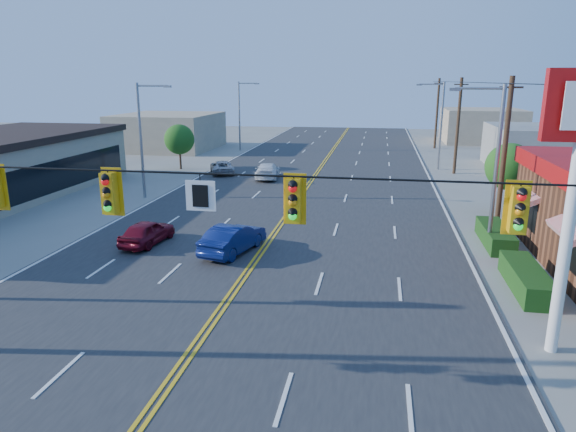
% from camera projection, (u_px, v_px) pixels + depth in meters
% --- Properties ---
extents(ground, '(160.00, 160.00, 0.00)m').
position_uv_depth(ground, '(168.00, 388.00, 14.08)').
color(ground, gray).
rests_on(ground, ground).
extents(road, '(20.00, 120.00, 0.06)m').
position_uv_depth(road, '(291.00, 210.00, 33.11)').
color(road, '#2D2D30').
rests_on(road, ground).
extents(signal_span, '(24.32, 0.34, 9.00)m').
position_uv_depth(signal_span, '(151.00, 216.00, 12.85)').
color(signal_span, '#47301E').
rests_on(signal_span, ground).
extents(streetlight_se, '(2.55, 0.25, 8.00)m').
position_uv_depth(streetlight_se, '(493.00, 159.00, 24.42)').
color(streetlight_se, gray).
rests_on(streetlight_se, ground).
extents(streetlight_ne, '(2.55, 0.25, 8.00)m').
position_uv_depth(streetlight_ne, '(439.00, 121.00, 47.26)').
color(streetlight_ne, gray).
rests_on(streetlight_ne, ground).
extents(streetlight_sw, '(2.55, 0.25, 8.00)m').
position_uv_depth(streetlight_sw, '(143.00, 134.00, 35.68)').
color(streetlight_sw, gray).
rests_on(streetlight_sw, ground).
extents(streetlight_nw, '(2.55, 0.25, 8.00)m').
position_uv_depth(streetlight_nw, '(241.00, 112.00, 60.42)').
color(streetlight_nw, gray).
rests_on(streetlight_nw, ground).
extents(utility_pole_near, '(0.28, 0.28, 8.40)m').
position_uv_depth(utility_pole_near, '(504.00, 155.00, 28.07)').
color(utility_pole_near, '#47301E').
rests_on(utility_pole_near, ground).
extents(utility_pole_mid, '(0.28, 0.28, 8.40)m').
position_uv_depth(utility_pole_mid, '(458.00, 127.00, 45.20)').
color(utility_pole_mid, '#47301E').
rests_on(utility_pole_mid, ground).
extents(utility_pole_far, '(0.28, 0.28, 8.40)m').
position_uv_depth(utility_pole_far, '(437.00, 114.00, 62.33)').
color(utility_pole_far, '#47301E').
rests_on(utility_pole_far, ground).
extents(tree_kfc_rear, '(2.94, 2.94, 4.41)m').
position_uv_depth(tree_kfc_rear, '(509.00, 167.00, 31.98)').
color(tree_kfc_rear, '#47301E').
rests_on(tree_kfc_rear, ground).
extents(tree_west, '(2.80, 2.80, 4.20)m').
position_uv_depth(tree_west, '(179.00, 139.00, 47.91)').
color(tree_west, '#47301E').
rests_on(tree_west, ground).
extents(bld_east_mid, '(12.00, 10.00, 4.00)m').
position_uv_depth(bld_east_mid, '(559.00, 148.00, 47.92)').
color(bld_east_mid, gray).
rests_on(bld_east_mid, ground).
extents(bld_west_far, '(11.00, 12.00, 4.20)m').
position_uv_depth(bld_west_far, '(168.00, 131.00, 62.60)').
color(bld_west_far, tan).
rests_on(bld_west_far, ground).
extents(bld_east_far, '(10.00, 10.00, 4.40)m').
position_uv_depth(bld_east_far, '(482.00, 126.00, 69.31)').
color(bld_east_far, tan).
rests_on(bld_east_far, ground).
extents(car_magenta, '(1.86, 3.80, 1.25)m').
position_uv_depth(car_magenta, '(147.00, 233.00, 26.11)').
color(car_magenta, maroon).
rests_on(car_magenta, ground).
extents(car_blue, '(2.48, 4.47, 1.40)m').
position_uv_depth(car_blue, '(233.00, 239.00, 24.83)').
color(car_blue, navy).
rests_on(car_blue, ground).
extents(car_white, '(2.29, 4.66, 1.31)m').
position_uv_depth(car_white, '(268.00, 171.00, 43.54)').
color(car_white, white).
rests_on(car_white, ground).
extents(car_silver, '(3.31, 4.55, 1.15)m').
position_uv_depth(car_silver, '(222.00, 168.00, 45.83)').
color(car_silver, '#9C9BA0').
rests_on(car_silver, ground).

